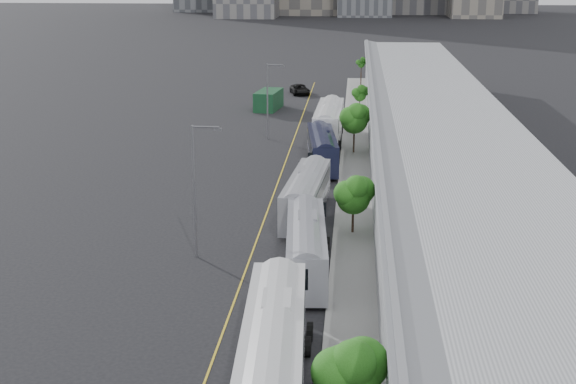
# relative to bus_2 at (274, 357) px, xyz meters

# --- Properties ---
(sidewalk) EXTENTS (10.00, 170.00, 0.12)m
(sidewalk) POSITION_rel_bus_2_xyz_m (7.10, 21.11, -1.66)
(sidewalk) COLOR gray
(sidewalk) RESTS_ON ground
(lane_line) EXTENTS (0.12, 160.00, 0.02)m
(lane_line) POSITION_rel_bus_2_xyz_m (-3.40, 21.11, -1.71)
(lane_line) COLOR gold
(lane_line) RESTS_ON ground
(depot) EXTENTS (12.45, 160.40, 7.20)m
(depot) POSITION_rel_bus_2_xyz_m (11.09, 21.11, 1.79)
(depot) COLOR gray
(depot) RESTS_ON ground
(bus_2) EXTENTS (3.55, 14.06, 4.07)m
(bus_2) POSITION_rel_bus_2_xyz_m (0.00, 0.00, 0.00)
(bus_2) COLOR silver
(bus_2) RESTS_ON ground
(bus_3) EXTENTS (3.36, 12.43, 3.59)m
(bus_3) POSITION_rel_bus_2_xyz_m (0.58, 14.86, -0.20)
(bus_3) COLOR gray
(bus_3) RESTS_ON ground
(bus_4) EXTENTS (3.39, 12.51, 3.61)m
(bus_4) POSITION_rel_bus_2_xyz_m (-0.16, 26.87, -0.20)
(bus_4) COLOR #96979F
(bus_4) RESTS_ON ground
(bus_5) EXTENTS (3.67, 12.35, 3.56)m
(bus_5) POSITION_rel_bus_2_xyz_m (0.37, 43.34, -0.22)
(bus_5) COLOR black
(bus_5) RESTS_ON ground
(bus_6) EXTENTS (3.12, 13.96, 4.06)m
(bus_6) POSITION_rel_bus_2_xyz_m (0.58, 55.78, -0.00)
(bus_6) COLOR white
(bus_6) RESTS_ON ground
(tree_1) EXTENTS (2.81, 2.81, 4.59)m
(tree_1) POSITION_rel_bus_2_xyz_m (3.49, -3.40, 1.46)
(tree_1) COLOR black
(tree_1) RESTS_ON ground
(tree_2) EXTENTS (2.55, 2.55, 4.49)m
(tree_2) POSITION_rel_bus_2_xyz_m (3.54, 23.17, 1.48)
(tree_2) COLOR black
(tree_2) RESTS_ON ground
(tree_3) EXTENTS (2.87, 2.87, 5.44)m
(tree_3) POSITION_rel_bus_2_xyz_m (3.46, 49.39, 2.28)
(tree_3) COLOR black
(tree_3) RESTS_ON ground
(tree_4) EXTENTS (1.62, 1.62, 3.92)m
(tree_4) POSITION_rel_bus_2_xyz_m (4.09, 70.30, 1.35)
(tree_4) COLOR black
(tree_4) RESTS_ON ground
(tree_5) EXTENTS (1.12, 1.12, 4.26)m
(tree_5) POSITION_rel_bus_2_xyz_m (4.34, 97.65, 1.84)
(tree_5) COLOR black
(tree_5) RESTS_ON ground
(street_lamp_near) EXTENTS (2.04, 0.22, 9.19)m
(street_lamp_near) POSITION_rel_bus_2_xyz_m (-6.94, 17.34, 3.57)
(street_lamp_near) COLOR #59595E
(street_lamp_near) RESTS_ON ground
(street_lamp_far) EXTENTS (2.04, 0.22, 8.59)m
(street_lamp_far) POSITION_rel_bus_2_xyz_m (-6.19, 55.68, 3.26)
(street_lamp_far) COLOR #59595E
(street_lamp_far) RESTS_ON ground
(shipping_container) EXTENTS (3.59, 6.73, 2.59)m
(shipping_container) POSITION_rel_bus_2_xyz_m (-8.36, 74.89, -0.42)
(shipping_container) COLOR #123B20
(shipping_container) RESTS_ON ground
(suv) EXTENTS (3.68, 5.79, 1.49)m
(suv) POSITION_rel_bus_2_xyz_m (-5.00, 88.35, -0.97)
(suv) COLOR black
(suv) RESTS_ON ground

